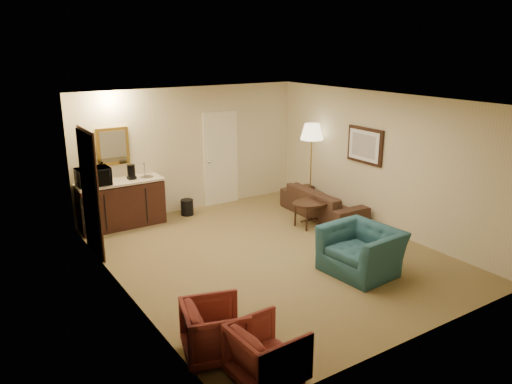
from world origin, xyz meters
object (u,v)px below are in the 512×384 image
Objects in this scene: rose_chair_far at (267,351)px; microwave at (93,175)px; teal_armchair at (362,243)px; waste_bin at (187,207)px; coffee_maker at (131,172)px; floor_lamp at (311,166)px; sofa at (323,198)px; coffee_table at (312,213)px; wetbar_cabinet at (122,204)px; rose_chair_near at (215,328)px.

microwave is (-0.25, 5.36, 0.77)m from rose_chair_far.
teal_armchair reaches higher than waste_bin.
teal_armchair is 4.63m from coffee_maker.
microwave reaches higher than coffee_maker.
floor_lamp is at bearing 150.27° from teal_armchair.
rose_chair_far is at bearing -87.11° from microwave.
coffee_maker is at bearing -155.94° from teal_armchair.
rose_chair_far is at bearing -67.61° from teal_armchair.
sofa is 0.84m from floor_lamp.
coffee_table reaches higher than waste_bin.
waste_bin is 1.14× the size of coffee_maker.
coffee_maker reaches higher than sofa.
microwave is at bearing -148.15° from teal_armchair.
floor_lamp is at bearing -45.31° from rose_chair_far.
wetbar_cabinet is 0.83m from microwave.
microwave reaches higher than rose_chair_far.
floor_lamp reaches higher than waste_bin.
coffee_maker is (0.49, 5.41, 0.71)m from rose_chair_far.
sofa is 2.80× the size of rose_chair_far.
coffee_table is 1.46× the size of microwave.
rose_chair_far is (0.25, -0.68, -0.00)m from rose_chair_near.
sofa is at bearing -21.04° from microwave.
wetbar_cabinet is 4.01m from floor_lamp.
coffee_maker is (-3.61, 1.03, 0.15)m from floor_lamp.
rose_chair_near is at bearing 18.01° from rose_chair_far.
teal_armchair is 4.11m from waste_bin.
floor_lamp is at bearing -12.58° from microwave.
rose_chair_near is 1.01× the size of rose_chair_far.
microwave is at bearing 70.44° from sofa.
sofa is 3.34× the size of microwave.
sofa is 3.88m from coffee_maker.
microwave is at bearing 179.02° from waste_bin.
waste_bin is (-1.78, 1.92, -0.09)m from coffee_table.
rose_chair_near is at bearing 127.93° from sofa.
sofa is 4.54m from microwave.
waste_bin is at bearing -169.12° from teal_armchair.
coffee_table is (0.68, 2.03, -0.23)m from teal_armchair.
wetbar_cabinet is at bearing 147.55° from coffee_table.
wetbar_cabinet reaches higher than rose_chair_near.
teal_armchair is 1.55× the size of rose_chair_far.
sofa is at bearing -48.55° from rose_chair_far.
coffee_maker is (-3.43, 1.67, 0.67)m from sofa.
microwave is (0.00, 4.68, 0.76)m from rose_chair_near.
floor_lamp is 5.58× the size of waste_bin.
teal_armchair is at bearing -65.11° from rose_chair_far.
microwave is at bearing -175.63° from wetbar_cabinet.
teal_armchair is at bearing -108.59° from coffee_table.
microwave is (-4.17, 1.62, 0.73)m from sofa.
teal_armchair is 2.15m from coffee_table.
coffee_table is at bearing -46.94° from rose_chair_far.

